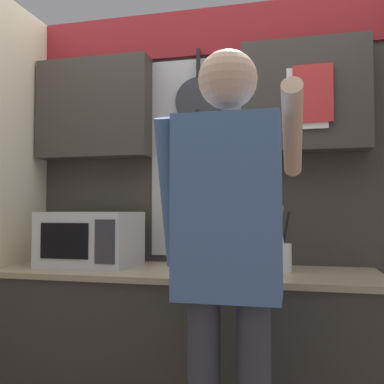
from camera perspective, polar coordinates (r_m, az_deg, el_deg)
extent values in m
cube|color=#38332D|center=(2.42, -1.34, -21.06)|extent=(1.99, 0.61, 0.85)
cube|color=tan|center=(2.31, -1.32, -10.63)|extent=(2.02, 0.64, 0.03)
cube|color=#38332D|center=(2.61, 0.51, -2.04)|extent=(2.59, 0.04, 2.43)
cube|color=maroon|center=(2.80, 0.35, 20.46)|extent=(2.55, 0.02, 0.29)
cube|color=#38332D|center=(2.80, -12.93, 10.74)|extent=(0.72, 0.16, 0.62)
cube|color=#38332D|center=(2.52, 14.82, 12.22)|extent=(0.69, 0.16, 0.62)
cube|color=#B2B2B2|center=(2.60, 0.71, 4.74)|extent=(0.57, 0.01, 1.20)
cylinder|color=#2D2D33|center=(2.63, 0.88, 12.10)|extent=(0.29, 0.02, 0.29)
cube|color=black|center=(2.69, 0.84, 16.85)|extent=(0.02, 0.02, 0.17)
cylinder|color=#B7B7BC|center=(2.57, 0.78, 5.39)|extent=(0.21, 0.02, 0.21)
cube|color=black|center=(2.60, 0.75, 9.32)|extent=(0.02, 0.02, 0.15)
cylinder|color=#2D2D33|center=(2.56, 0.22, -0.52)|extent=(0.24, 0.02, 0.24)
cube|color=black|center=(2.56, 0.19, 4.00)|extent=(0.02, 0.02, 0.16)
cylinder|color=silver|center=(2.62, 4.20, 13.14)|extent=(0.20, 0.01, 0.20)
sphere|color=black|center=(2.60, 4.13, 13.24)|extent=(0.03, 0.03, 0.03)
cylinder|color=silver|center=(2.57, -1.17, -2.83)|extent=(0.01, 0.01, 0.19)
ellipsoid|color=silver|center=(2.57, -1.17, -5.27)|extent=(0.06, 0.01, 0.05)
cylinder|color=silver|center=(2.55, 0.59, -2.82)|extent=(0.01, 0.01, 0.18)
ellipsoid|color=silver|center=(2.55, 0.59, -5.25)|extent=(0.05, 0.01, 0.05)
cylinder|color=silver|center=(2.53, 2.36, -3.26)|extent=(0.01, 0.01, 0.22)
ellipsoid|color=silver|center=(2.54, 2.37, -6.14)|extent=(0.05, 0.01, 0.05)
cube|color=white|center=(2.43, 15.12, 11.99)|extent=(0.22, 0.02, 0.33)
cube|color=red|center=(2.42, 15.81, 12.55)|extent=(0.21, 0.02, 0.31)
cube|color=silver|center=(2.52, -13.26, -6.07)|extent=(0.50, 0.40, 0.30)
cube|color=black|center=(2.37, -16.68, -6.27)|extent=(0.28, 0.01, 0.19)
cube|color=#333338|center=(2.26, -11.56, -6.51)|extent=(0.11, 0.01, 0.23)
cube|color=brown|center=(2.29, 4.27, -7.84)|extent=(0.11, 0.15, 0.20)
cylinder|color=black|center=(2.25, 3.17, -4.52)|extent=(0.02, 0.03, 0.07)
cylinder|color=black|center=(2.25, 3.49, -4.69)|extent=(0.02, 0.03, 0.06)
cylinder|color=black|center=(2.25, 3.81, -4.58)|extent=(0.02, 0.03, 0.07)
cylinder|color=black|center=(2.24, 4.12, -4.36)|extent=(0.02, 0.03, 0.08)
cylinder|color=black|center=(2.24, 4.44, -4.72)|extent=(0.02, 0.03, 0.06)
cylinder|color=black|center=(2.24, 4.76, -4.81)|extent=(0.02, 0.02, 0.05)
cylinder|color=black|center=(2.24, 5.08, -4.49)|extent=(0.02, 0.03, 0.07)
cylinder|color=white|center=(2.26, 11.79, -8.56)|extent=(0.11, 0.11, 0.14)
cylinder|color=black|center=(2.25, 12.28, -5.73)|extent=(0.06, 0.03, 0.25)
cylinder|color=tan|center=(2.25, 11.76, -6.14)|extent=(0.02, 0.05, 0.22)
cylinder|color=tan|center=(2.27, 11.56, -5.33)|extent=(0.05, 0.06, 0.28)
cylinder|color=red|center=(2.25, 11.54, -5.15)|extent=(0.06, 0.05, 0.30)
cylinder|color=silver|center=(2.26, 11.53, -5.61)|extent=(0.02, 0.04, 0.26)
cylinder|color=silver|center=(2.26, 11.76, -5.67)|extent=(0.02, 0.02, 0.26)
cylinder|color=silver|center=(2.25, 11.85, -5.72)|extent=(0.06, 0.04, 0.25)
cylinder|color=tan|center=(2.27, 11.20, -6.58)|extent=(0.03, 0.04, 0.18)
cube|color=#4C6B9E|center=(1.56, 4.85, -2.02)|extent=(0.38, 0.22, 0.66)
sphere|color=#DBAD8E|center=(1.63, 4.79, 14.69)|extent=(0.22, 0.22, 0.22)
cylinder|color=#4C6B9E|center=(1.65, -2.83, -0.30)|extent=(0.08, 0.26, 0.58)
cylinder|color=#DBAD8E|center=(1.83, 13.25, 7.69)|extent=(0.08, 0.56, 0.32)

